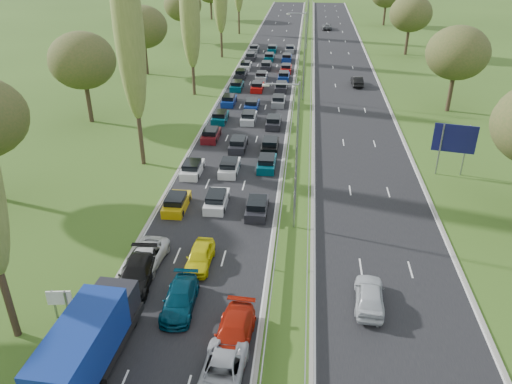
% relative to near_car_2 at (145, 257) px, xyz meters
% --- Properties ---
extents(ground, '(260.00, 260.00, 0.00)m').
position_rel_near_car_2_xyz_m(ground, '(10.44, 43.41, -0.71)').
color(ground, '#314E18').
rests_on(ground, ground).
extents(near_carriageway, '(10.50, 215.00, 0.04)m').
position_rel_near_car_2_xyz_m(near_carriageway, '(3.69, 45.91, -0.71)').
color(near_carriageway, black).
rests_on(near_carriageway, ground).
extents(far_carriageway, '(10.50, 215.00, 0.04)m').
position_rel_near_car_2_xyz_m(far_carriageway, '(17.19, 45.91, -0.71)').
color(far_carriageway, black).
rests_on(far_carriageway, ground).
extents(central_reservation, '(2.36, 215.00, 0.32)m').
position_rel_near_car_2_xyz_m(central_reservation, '(10.44, 45.91, -0.16)').
color(central_reservation, gray).
rests_on(central_reservation, ground).
extents(lamp_columns, '(0.18, 140.18, 12.00)m').
position_rel_near_car_2_xyz_m(lamp_columns, '(10.44, 41.41, 5.29)').
color(lamp_columns, gray).
rests_on(lamp_columns, ground).
extents(poplar_row, '(2.80, 127.80, 22.44)m').
position_rel_near_car_2_xyz_m(poplar_row, '(-5.56, 31.58, 11.67)').
color(poplar_row, '#2D2116').
rests_on(poplar_row, ground).
extents(woodland_left, '(8.00, 166.00, 11.10)m').
position_rel_near_car_2_xyz_m(woodland_left, '(-16.06, 26.04, 6.97)').
color(woodland_left, '#2D2116').
rests_on(woodland_left, ground).
extents(woodland_right, '(8.00, 153.00, 11.10)m').
position_rel_near_car_2_xyz_m(woodland_right, '(29.94, 30.08, 6.97)').
color(woodland_right, '#2D2116').
rests_on(woodland_right, ground).
extents(traffic_queue_fill, '(9.00, 69.00, 0.80)m').
position_rel_near_car_2_xyz_m(traffic_queue_fill, '(3.67, 41.20, -0.27)').
color(traffic_queue_fill, '#BF990C').
rests_on(traffic_queue_fill, ground).
extents(near_car_2, '(2.66, 5.15, 1.39)m').
position_rel_near_car_2_xyz_m(near_car_2, '(0.00, 0.00, 0.00)').
color(near_car_2, silver).
rests_on(near_car_2, near_carriageway).
extents(near_car_3, '(2.54, 5.52, 1.57)m').
position_rel_near_car_2_xyz_m(near_car_3, '(0.04, -2.05, 0.09)').
color(near_car_3, black).
rests_on(near_car_3, near_carriageway).
extents(near_car_7, '(2.11, 4.85, 1.39)m').
position_rel_near_car_2_xyz_m(near_car_7, '(3.57, -4.27, 0.00)').
color(near_car_7, '#043043').
rests_on(near_car_7, near_carriageway).
extents(near_car_8, '(1.75, 4.27, 1.45)m').
position_rel_near_car_2_xyz_m(near_car_8, '(3.89, 0.46, 0.03)').
color(near_car_8, '#D4CC0E').
rests_on(near_car_8, near_carriageway).
extents(near_car_10, '(2.51, 5.06, 1.38)m').
position_rel_near_car_2_xyz_m(near_car_10, '(7.20, -9.90, -0.00)').
color(near_car_10, '#A3A6AD').
rests_on(near_car_10, near_carriageway).
extents(near_car_11, '(2.38, 5.21, 1.48)m').
position_rel_near_car_2_xyz_m(near_car_11, '(7.42, -7.01, 0.04)').
color(near_car_11, '#A61B0A').
rests_on(near_car_11, near_carriageway).
extents(far_car_0, '(2.13, 4.65, 1.54)m').
position_rel_near_car_2_xyz_m(far_car_0, '(15.58, -2.74, 0.08)').
color(far_car_0, '#B8BDC3').
rests_on(far_car_0, far_carriageway).
extents(far_car_1, '(1.74, 4.48, 1.46)m').
position_rel_near_car_2_xyz_m(far_car_1, '(18.74, 49.69, 0.03)').
color(far_car_1, black).
rests_on(far_car_1, far_carriageway).
extents(far_car_2, '(2.38, 5.00, 1.38)m').
position_rel_near_car_2_xyz_m(far_car_2, '(15.28, 100.64, -0.01)').
color(far_car_2, slate).
rests_on(far_car_2, far_carriageway).
extents(blue_lorry, '(2.50, 8.99, 3.80)m').
position_rel_near_car_2_xyz_m(blue_lorry, '(0.05, -9.65, 1.26)').
color(blue_lorry, black).
rests_on(blue_lorry, near_carriageway).
extents(info_sign, '(1.50, 0.31, 2.10)m').
position_rel_near_car_2_xyz_m(info_sign, '(-3.46, -5.94, 0.66)').
color(info_sign, gray).
rests_on(info_sign, ground).
extents(direction_sign, '(3.94, 0.88, 5.20)m').
position_rel_near_car_2_xyz_m(direction_sign, '(25.34, 17.97, 2.85)').
color(direction_sign, gray).
rests_on(direction_sign, ground).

